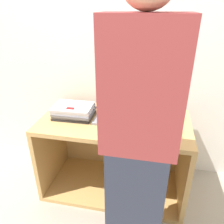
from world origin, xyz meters
TOP-DOWN VIEW (x-y plane):
  - ground_plane at (0.00, 0.00)m, footprint 12.00×12.00m
  - wall_back at (0.00, 0.73)m, footprint 8.00×0.05m
  - cart at (0.00, 0.38)m, footprint 1.22×0.63m
  - laptop_open at (0.00, 0.36)m, footprint 0.32×0.30m
  - laptop_stack_left at (-0.35, 0.31)m, footprint 0.34×0.25m
  - laptop_stack_right at (0.34, 0.31)m, footprint 0.33×0.25m
  - person at (0.24, -0.23)m, footprint 0.40×0.54m
  - inventory_tag at (-0.35, 0.26)m, footprint 0.06×0.02m

SIDE VIEW (x-z plane):
  - ground_plane at x=0.00m, z-range 0.00..0.00m
  - cart at x=0.00m, z-range 0.00..0.71m
  - laptop_stack_right at x=0.34m, z-range 0.71..0.77m
  - laptop_stack_left at x=-0.35m, z-range 0.71..0.81m
  - laptop_open at x=0.00m, z-range 0.64..0.89m
  - inventory_tag at x=-0.35m, z-range 0.81..0.82m
  - person at x=0.24m, z-range 0.01..1.78m
  - wall_back at x=0.00m, z-range 0.00..2.40m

